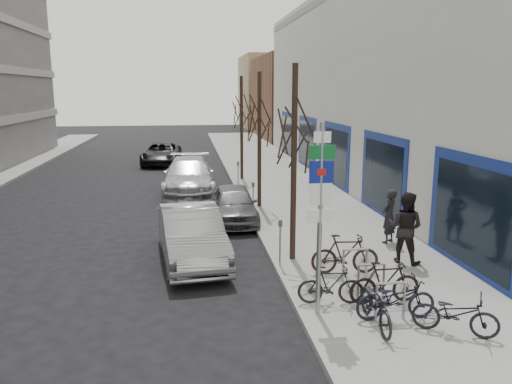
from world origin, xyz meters
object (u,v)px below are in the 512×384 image
object	(u,v)px
tree_far	(241,103)
bike_far_curb	(456,310)
bike_mid_inner	(331,285)
lane_car	(162,154)
bike_near_left	(376,301)
bike_mid_curb	(396,295)
meter_front	(280,238)
pedestrian_far	(405,227)
meter_mid	(253,196)
pedestrian_near	(389,216)
bike_near_right	(385,282)
bike_far_inner	(345,254)
highway_sign_pole	(320,208)
parked_car_front	(192,235)
bike_rack	(371,277)
tree_mid	(259,108)
tree_near	(295,117)
parked_car_mid	(234,204)
meter_back	(238,172)
parked_car_back	(189,176)

from	to	relation	value
tree_far	bike_far_curb	bearing A→B (deg)	-82.92
bike_mid_inner	lane_car	xyz separation A→B (m)	(-4.74, 22.94, 0.10)
bike_near_left	bike_mid_curb	world-z (taller)	bike_near_left
meter_front	pedestrian_far	size ratio (longest dim) A/B	0.63
meter_mid	bike_near_left	xyz separation A→B (m)	(1.26, -9.23, -0.24)
bike_mid_inner	pedestrian_near	world-z (taller)	pedestrian_near
bike_mid_inner	bike_near_right	bearing A→B (deg)	-88.41
meter_mid	bike_near_left	world-z (taller)	meter_mid
meter_front	bike_far_inner	bearing A→B (deg)	-28.54
bike_mid_inner	bike_far_inner	xyz separation A→B (m)	(0.88, 1.74, 0.09)
bike_mid_curb	highway_sign_pole	bearing A→B (deg)	73.18
parked_car_front	pedestrian_near	size ratio (longest dim) A/B	2.77
bike_rack	bike_near_right	bearing A→B (deg)	-58.02
tree_mid	bike_mid_curb	distance (m)	11.12
tree_near	parked_car_mid	distance (m)	5.98
bike_mid_inner	parked_car_front	distance (m)	4.78
tree_mid	parked_car_front	world-z (taller)	tree_mid
bike_far_inner	pedestrian_near	bearing A→B (deg)	-37.19
bike_rack	bike_mid_inner	size ratio (longest dim) A/B	1.52
bike_near_right	pedestrian_near	xyz separation A→B (m)	(1.85, 4.28, 0.34)
bike_far_inner	meter_back	bearing A→B (deg)	12.26
highway_sign_pole	meter_back	world-z (taller)	highway_sign_pole
bike_near_right	bike_near_left	bearing A→B (deg)	147.86
parked_car_mid	parked_car_back	bearing A→B (deg)	107.37
meter_front	bike_rack	bearing A→B (deg)	-55.49
meter_front	meter_back	size ratio (longest dim) A/B	1.00
meter_mid	pedestrian_far	distance (m)	6.65
tree_near	bike_mid_curb	bearing A→B (deg)	-71.72
tree_far	parked_car_mid	world-z (taller)	tree_far
highway_sign_pole	bike_near_left	size ratio (longest dim) A/B	2.43
meter_mid	lane_car	bearing A→B (deg)	105.36
parked_car_front	pedestrian_near	xyz separation A→B (m)	(6.05, 0.43, 0.22)
tree_mid	bike_near_right	world-z (taller)	tree_mid
parked_car_mid	parked_car_back	distance (m)	5.55
tree_far	pedestrian_far	xyz separation A→B (m)	(2.99, -13.69, -2.95)
bike_near_left	parked_car_mid	size ratio (longest dim) A/B	0.43
bike_rack	meter_front	xyz separation A→B (m)	(-1.65, 2.40, 0.26)
lane_car	highway_sign_pole	bearing A→B (deg)	-75.78
meter_back	lane_car	size ratio (longest dim) A/B	0.25
parked_car_back	pedestrian_near	xyz separation A→B (m)	(6.05, -9.00, 0.16)
bike_rack	bike_near_left	xyz separation A→B (m)	(-0.39, -1.33, 0.02)
tree_near	meter_back	distance (m)	10.98
highway_sign_pole	meter_back	xyz separation A→B (m)	(-0.25, 14.01, -1.54)
bike_near_right	bike_rack	bearing A→B (deg)	30.23
bike_rack	bike_mid_curb	bearing A→B (deg)	-83.81
meter_back	parked_car_mid	world-z (taller)	meter_back
bike_near_left	pedestrian_far	distance (m)	4.19
bike_near_right	parked_car_back	xyz separation A→B (m)	(-4.20, 13.28, 0.18)
bike_mid_curb	bike_mid_inner	xyz separation A→B (m)	(-1.11, 0.91, -0.07)
bike_rack	tree_near	size ratio (longest dim) A/B	0.41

